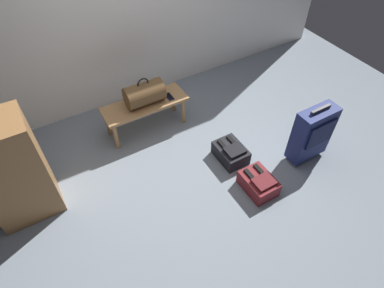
{
  "coord_description": "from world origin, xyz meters",
  "views": [
    {
      "loc": [
        -1.23,
        -1.94,
        2.81
      ],
      "look_at": [
        -0.01,
        0.14,
        0.25
      ],
      "focal_mm": 30.45,
      "sensor_mm": 36.0,
      "label": 1
    }
  ],
  "objects_px": {
    "bench": "(145,107)",
    "cell_phone": "(169,97)",
    "duffel_bag_brown": "(144,94)",
    "suitcase_upright_navy": "(312,133)",
    "backpack_dark": "(231,152)",
    "side_cabinet": "(12,172)",
    "backpack_maroon": "(259,183)"
  },
  "relations": [
    {
      "from": "bench",
      "to": "cell_phone",
      "type": "xyz_separation_m",
      "value": [
        0.3,
        -0.05,
        0.06
      ]
    },
    {
      "from": "duffel_bag_brown",
      "to": "suitcase_upright_navy",
      "type": "bearing_deg",
      "value": -45.27
    },
    {
      "from": "backpack_dark",
      "to": "side_cabinet",
      "type": "relative_size",
      "value": 0.35
    },
    {
      "from": "bench",
      "to": "suitcase_upright_navy",
      "type": "distance_m",
      "value": 1.89
    },
    {
      "from": "bench",
      "to": "side_cabinet",
      "type": "bearing_deg",
      "value": -162.87
    },
    {
      "from": "duffel_bag_brown",
      "to": "backpack_dark",
      "type": "bearing_deg",
      "value": -58.06
    },
    {
      "from": "backpack_maroon",
      "to": "backpack_dark",
      "type": "bearing_deg",
      "value": 90.35
    },
    {
      "from": "cell_phone",
      "to": "backpack_dark",
      "type": "distance_m",
      "value": 0.98
    },
    {
      "from": "bench",
      "to": "backpack_dark",
      "type": "bearing_deg",
      "value": -57.52
    },
    {
      "from": "cell_phone",
      "to": "suitcase_upright_navy",
      "type": "distance_m",
      "value": 1.66
    },
    {
      "from": "suitcase_upright_navy",
      "to": "cell_phone",
      "type": "bearing_deg",
      "value": 128.81
    },
    {
      "from": "backpack_maroon",
      "to": "cell_phone",
      "type": "bearing_deg",
      "value": 102.2
    },
    {
      "from": "cell_phone",
      "to": "side_cabinet",
      "type": "relative_size",
      "value": 0.13
    },
    {
      "from": "duffel_bag_brown",
      "to": "cell_phone",
      "type": "relative_size",
      "value": 3.06
    },
    {
      "from": "suitcase_upright_navy",
      "to": "backpack_dark",
      "type": "height_order",
      "value": "suitcase_upright_navy"
    },
    {
      "from": "suitcase_upright_navy",
      "to": "side_cabinet",
      "type": "distance_m",
      "value": 2.96
    },
    {
      "from": "bench",
      "to": "cell_phone",
      "type": "height_order",
      "value": "cell_phone"
    },
    {
      "from": "backpack_dark",
      "to": "side_cabinet",
      "type": "height_order",
      "value": "side_cabinet"
    },
    {
      "from": "suitcase_upright_navy",
      "to": "backpack_maroon",
      "type": "distance_m",
      "value": 0.8
    },
    {
      "from": "bench",
      "to": "duffel_bag_brown",
      "type": "bearing_deg",
      "value": -0.0
    },
    {
      "from": "cell_phone",
      "to": "backpack_dark",
      "type": "relative_size",
      "value": 0.38
    },
    {
      "from": "suitcase_upright_navy",
      "to": "duffel_bag_brown",
      "type": "bearing_deg",
      "value": 134.73
    },
    {
      "from": "backpack_maroon",
      "to": "suitcase_upright_navy",
      "type": "bearing_deg",
      "value": 6.86
    },
    {
      "from": "suitcase_upright_navy",
      "to": "backpack_maroon",
      "type": "height_order",
      "value": "suitcase_upright_navy"
    },
    {
      "from": "suitcase_upright_navy",
      "to": "backpack_dark",
      "type": "distance_m",
      "value": 0.89
    },
    {
      "from": "bench",
      "to": "backpack_maroon",
      "type": "xyz_separation_m",
      "value": [
        0.6,
        -1.43,
        -0.24
      ]
    },
    {
      "from": "cell_phone",
      "to": "suitcase_upright_navy",
      "type": "height_order",
      "value": "suitcase_upright_navy"
    },
    {
      "from": "suitcase_upright_navy",
      "to": "side_cabinet",
      "type": "height_order",
      "value": "side_cabinet"
    },
    {
      "from": "duffel_bag_brown",
      "to": "side_cabinet",
      "type": "relative_size",
      "value": 0.4
    },
    {
      "from": "duffel_bag_brown",
      "to": "cell_phone",
      "type": "height_order",
      "value": "duffel_bag_brown"
    },
    {
      "from": "backpack_dark",
      "to": "suitcase_upright_navy",
      "type": "bearing_deg",
      "value": -28.51
    },
    {
      "from": "bench",
      "to": "suitcase_upright_navy",
      "type": "xyz_separation_m",
      "value": [
        1.34,
        -1.34,
        0.04
      ]
    }
  ]
}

